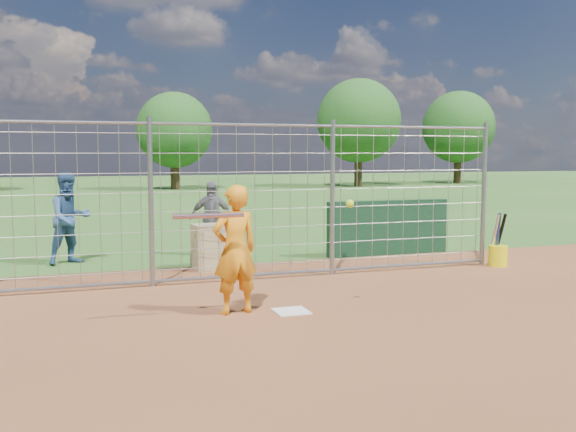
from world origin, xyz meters
name	(u,v)px	position (x,y,z in m)	size (l,w,h in m)	color
ground	(286,309)	(0.00, 0.00, 0.00)	(100.00, 100.00, 0.00)	#2D591E
infield_dirt	(396,386)	(0.00, -3.00, 0.01)	(18.00, 18.00, 0.00)	brown
home_plate	(291,311)	(0.00, -0.20, 0.01)	(0.43, 0.43, 0.02)	silver
dugout_wall	(388,228)	(3.40, 3.60, 0.55)	(2.60, 0.20, 1.10)	#11381E
batter	(235,250)	(-0.70, -0.04, 0.83)	(0.60, 0.40, 1.66)	orange
bystander_a	(70,218)	(-2.67, 4.56, 0.85)	(0.82, 0.64, 1.70)	navy
bystander_b	(211,218)	(0.00, 4.67, 0.75)	(0.88, 0.37, 1.50)	slate
equipment_bin	(216,247)	(-0.23, 3.17, 0.40)	(0.80, 0.55, 0.80)	tan
equipment_in_play	(244,213)	(-0.68, -0.40, 1.33)	(2.26, 0.25, 0.20)	silver
bucket_with_bats	(498,253)	(4.66, 1.76, 0.25)	(0.34, 0.36, 0.98)	yellow
backstop_fence	(246,203)	(0.00, 2.00, 1.26)	(9.08, 0.08, 2.60)	gray
tree_line	(176,123)	(3.13, 28.13, 3.71)	(44.66, 6.72, 6.48)	#3F2B19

